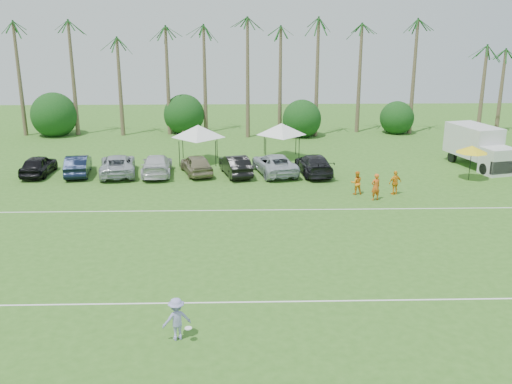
{
  "coord_description": "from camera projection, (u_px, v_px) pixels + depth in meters",
  "views": [
    {
      "loc": [
        -0.19,
        -19.49,
        11.37
      ],
      "look_at": [
        0.71,
        12.61,
        1.6
      ],
      "focal_mm": 40.0,
      "sensor_mm": 36.0,
      "label": 1
    }
  ],
  "objects": [
    {
      "name": "palm_tree_4",
      "position": [
        201.0,
        60.0,
        56.0
      ],
      "size": [
        2.4,
        2.4,
        8.9
      ],
      "color": "brown",
      "rests_on": "ground"
    },
    {
      "name": "palm_tree_6",
      "position": [
        282.0,
        42.0,
        55.72
      ],
      "size": [
        2.4,
        2.4,
        10.9
      ],
      "color": "brown",
      "rests_on": "ground"
    },
    {
      "name": "sideline_player_b",
      "position": [
        356.0,
        183.0,
        38.35
      ],
      "size": [
        0.81,
        0.65,
        1.6
      ],
      "primitive_type": "imported",
      "rotation": [
        0.0,
        0.0,
        3.2
      ],
      "color": "orange",
      "rests_on": "ground"
    },
    {
      "name": "palm_tree_9",
      "position": [
        423.0,
        51.0,
        56.34
      ],
      "size": [
        2.4,
        2.4,
        9.9
      ],
      "color": "brown",
      "rests_on": "ground"
    },
    {
      "name": "palm_tree_2",
      "position": [
        118.0,
        42.0,
        55.29
      ],
      "size": [
        2.4,
        2.4,
        10.9
      ],
      "color": "brown",
      "rests_on": "ground"
    },
    {
      "name": "palm_tree_10",
      "position": [
        474.0,
        42.0,
        56.23
      ],
      "size": [
        2.4,
        2.4,
        10.9
      ],
      "color": "brown",
      "rests_on": "ground"
    },
    {
      "name": "bush_tree_2",
      "position": [
        300.0,
        116.0,
        58.88
      ],
      "size": [
        4.0,
        4.0,
        4.0
      ],
      "color": "brown",
      "rests_on": "ground"
    },
    {
      "name": "parked_car_3",
      "position": [
        157.0,
        165.0,
        43.2
      ],
      "size": [
        2.54,
        5.43,
        1.53
      ],
      "primitive_type": "imported",
      "rotation": [
        0.0,
        0.0,
        3.22
      ],
      "color": "silver",
      "rests_on": "ground"
    },
    {
      "name": "palm_tree_7",
      "position": [
        323.0,
        33.0,
        55.58
      ],
      "size": [
        2.4,
        2.4,
        11.9
      ],
      "color": "brown",
      "rests_on": "ground"
    },
    {
      "name": "palm_tree_0",
      "position": [
        16.0,
        61.0,
        55.52
      ],
      "size": [
        2.4,
        2.4,
        8.9
      ],
      "color": "brown",
      "rests_on": "ground"
    },
    {
      "name": "frisbee_player",
      "position": [
        177.0,
        319.0,
        20.89
      ],
      "size": [
        1.21,
        0.95,
        1.65
      ],
      "rotation": [
        0.0,
        0.0,
        3.49
      ],
      "color": "#9492D0",
      "rests_on": "ground"
    },
    {
      "name": "sideline_player_c",
      "position": [
        395.0,
        183.0,
        38.28
      ],
      "size": [
        1.04,
        0.72,
        1.65
      ],
      "primitive_type": "imported",
      "rotation": [
        0.0,
        0.0,
        3.5
      ],
      "color": "orange",
      "rests_on": "ground"
    },
    {
      "name": "parked_car_4",
      "position": [
        196.0,
        164.0,
        43.38
      ],
      "size": [
        3.07,
        4.84,
        1.53
      ],
      "primitive_type": "imported",
      "rotation": [
        0.0,
        0.0,
        3.44
      ],
      "color": "#817858",
      "rests_on": "ground"
    },
    {
      "name": "ground",
      "position": [
        247.0,
        327.0,
        21.95
      ],
      "size": [
        120.0,
        120.0,
        0.0
      ],
      "primitive_type": "plane",
      "color": "#35671E",
      "rests_on": "ground"
    },
    {
      "name": "sideline_player_a",
      "position": [
        376.0,
        187.0,
        37.08
      ],
      "size": [
        0.76,
        0.63,
        1.79
      ],
      "primitive_type": "imported",
      "rotation": [
        0.0,
        0.0,
        3.51
      ],
      "color": "orange",
      "rests_on": "ground"
    },
    {
      "name": "bush_tree_3",
      "position": [
        396.0,
        115.0,
        59.15
      ],
      "size": [
        4.0,
        4.0,
        4.0
      ],
      "color": "brown",
      "rests_on": "ground"
    },
    {
      "name": "palm_tree_3",
      "position": [
        159.0,
        33.0,
        55.15
      ],
      "size": [
        2.4,
        2.4,
        11.9
      ],
      "color": "brown",
      "rests_on": "ground"
    },
    {
      "name": "canopy_tent_right",
      "position": [
        282.0,
        123.0,
        47.87
      ],
      "size": [
        4.27,
        4.27,
        3.46
      ],
      "color": "black",
      "rests_on": "ground"
    },
    {
      "name": "parked_car_6",
      "position": [
        274.0,
        164.0,
        43.48
      ],
      "size": [
        3.7,
        5.94,
        1.53
      ],
      "primitive_type": "imported",
      "rotation": [
        0.0,
        0.0,
        3.36
      ],
      "color": "#ABB3BC",
      "rests_on": "ground"
    },
    {
      "name": "palm_tree_5",
      "position": [
        242.0,
        51.0,
        55.86
      ],
      "size": [
        2.4,
        2.4,
        9.9
      ],
      "color": "brown",
      "rests_on": "ground"
    },
    {
      "name": "market_umbrella",
      "position": [
        472.0,
        149.0,
        41.34
      ],
      "size": [
        2.31,
        2.31,
        2.58
      ],
      "color": "black",
      "rests_on": "ground"
    },
    {
      "name": "parked_car_2",
      "position": [
        118.0,
        165.0,
        43.25
      ],
      "size": [
        3.47,
        5.88,
        1.53
      ],
      "primitive_type": "imported",
      "rotation": [
        0.0,
        0.0,
        3.32
      ],
      "color": "#A9AFB7",
      "rests_on": "ground"
    },
    {
      "name": "box_truck",
      "position": [
        479.0,
        146.0,
        45.2
      ],
      "size": [
        3.87,
        6.64,
        3.22
      ],
      "rotation": [
        0.0,
        0.0,
        0.26
      ],
      "color": "silver",
      "rests_on": "ground"
    },
    {
      "name": "parked_car_0",
      "position": [
        38.0,
        165.0,
        43.1
      ],
      "size": [
        1.81,
        4.5,
        1.53
      ],
      "primitive_type": "imported",
      "rotation": [
        0.0,
        0.0,
        3.14
      ],
      "color": "black",
      "rests_on": "ground"
    },
    {
      "name": "bush_tree_1",
      "position": [
        184.0,
        116.0,
        58.56
      ],
      "size": [
        4.0,
        4.0,
        4.0
      ],
      "color": "brown",
      "rests_on": "ground"
    },
    {
      "name": "palm_tree_8",
      "position": [
        373.0,
        60.0,
        56.46
      ],
      "size": [
        2.4,
        2.4,
        8.9
      ],
      "color": "brown",
      "rests_on": "ground"
    },
    {
      "name": "parked_car_1",
      "position": [
        78.0,
        165.0,
        43.16
      ],
      "size": [
        2.33,
        4.85,
        1.53
      ],
      "primitive_type": "imported",
      "rotation": [
        0.0,
        0.0,
        3.3
      ],
      "color": "black",
      "rests_on": "ground"
    },
    {
      "name": "parked_car_7",
      "position": [
        314.0,
        164.0,
        43.37
      ],
      "size": [
        2.72,
        5.49,
        1.53
      ],
      "primitive_type": "imported",
      "rotation": [
        0.0,
        0.0,
        3.25
      ],
      "color": "black",
      "rests_on": "ground"
    },
    {
      "name": "parked_car_5",
      "position": [
        235.0,
        165.0,
        43.1
      ],
      "size": [
        2.73,
        4.91,
        1.53
      ],
      "primitive_type": "imported",
      "rotation": [
        0.0,
        0.0,
        3.39
      ],
      "color": "black",
      "rests_on": "ground"
    },
    {
      "name": "bush_tree_0",
      "position": [
        56.0,
        117.0,
        58.21
      ],
      "size": [
        4.0,
        4.0,
        4.0
      ],
      "color": "brown",
      "rests_on": "ground"
    },
    {
      "name": "field_lines",
      "position": [
        245.0,
        247.0,
        29.6
      ],
      "size": [
        80.0,
        12.1,
        0.01
      ],
      "color": "white",
      "rests_on": "ground"
    },
    {
      "name": "canopy_tent_left",
      "position": [
        198.0,
        125.0,
        46.34
      ],
      "size": [
        4.47,
        4.47,
        3.62
      ],
      "color": "black",
      "rests_on": "ground"
    },
    {
      "name": "palm_tree_1",
      "position": [
        67.0,
        51.0,
        55.4
      ],
      "size": [
        2.4,
        2.4,
        9.9
      ],
      "color": "brown",
      "rests_on": "ground"
    }
  ]
}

